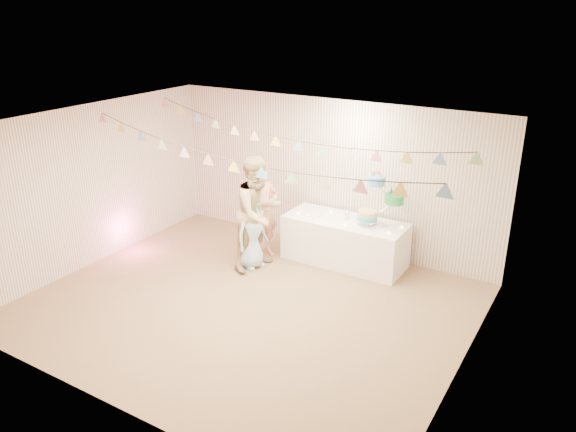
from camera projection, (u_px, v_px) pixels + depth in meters
The scene contains 25 objects.
floor at pixel (247, 305), 8.05m from camera, with size 6.00×6.00×0.00m, color brown.
ceiling at pixel (242, 126), 7.11m from camera, with size 6.00×6.00×0.00m, color white.
back_wall at pixel (329, 175), 9.58m from camera, with size 6.00×6.00×0.00m, color silver.
front_wall at pixel (100, 300), 5.58m from camera, with size 6.00×6.00×0.00m, color silver.
left_wall at pixel (92, 186), 9.02m from camera, with size 5.00×5.00×0.00m, color silver.
right_wall at pixel (469, 273), 6.13m from camera, with size 5.00×5.00×0.00m, color silver.
table at pixel (345, 241), 9.25m from camera, with size 2.00×0.80×0.75m, color white.
cake_stand at pixel (380, 201), 8.74m from camera, with size 0.76×0.44×0.84m, color silver, non-canonical shape.
cake_bottom at pixel (368, 220), 8.88m from camera, with size 0.31×0.31×0.15m, color #28BCBA, non-canonical shape.
cake_middle at pixel (393, 205), 8.75m from camera, with size 0.27×0.27×0.22m, color #1D8541, non-canonical shape.
cake_top_tier at pixel (376, 188), 8.67m from camera, with size 0.25×0.25×0.19m, color #4995E7, non-canonical shape.
platter at pixel (314, 214), 9.34m from camera, with size 0.31×0.31×0.02m, color white.
posy at pixel (347, 215), 9.13m from camera, with size 0.13×0.13×0.15m, color white, non-canonical shape.
person_adult_a at pixel (262, 211), 9.33m from camera, with size 0.59×0.39×1.62m, color tan.
person_adult_b at pixel (258, 213), 8.90m from camera, with size 0.91×0.71×1.87m, color tan.
person_child at pixel (252, 233), 9.02m from camera, with size 0.58×0.38×1.18m, color #A7CEED.
bunting_back at pixel (287, 129), 8.08m from camera, with size 5.60×1.10×0.40m, color pink, non-canonical shape.
bunting_front at pixel (233, 151), 7.05m from camera, with size 5.60×0.90×0.36m, color #72A5E5, non-canonical shape.
tealight_0 at pixel (298, 213), 9.37m from camera, with size 0.04×0.04×0.03m, color #FFD88C.
tealight_1 at pixel (331, 212), 9.42m from camera, with size 0.04×0.04×0.03m, color #FFD88C.
tealight_2 at pixel (345, 225), 8.88m from camera, with size 0.04×0.04×0.03m, color #FFD88C.
tealight_3 at pixel (371, 219), 9.11m from camera, with size 0.04×0.04×0.03m, color #FFD88C.
tealight_4 at pixel (389, 233), 8.57m from camera, with size 0.04×0.04×0.03m, color #FFD88C.
tealight_5 at pixel (402, 227), 8.79m from camera, with size 0.04×0.04×0.03m, color #FFD88C.
tealight_6 at pixel (308, 215), 9.28m from camera, with size 0.04×0.04×0.03m, color #FFD88C.
Camera 1 is at (4.14, -5.73, 4.09)m, focal length 35.00 mm.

